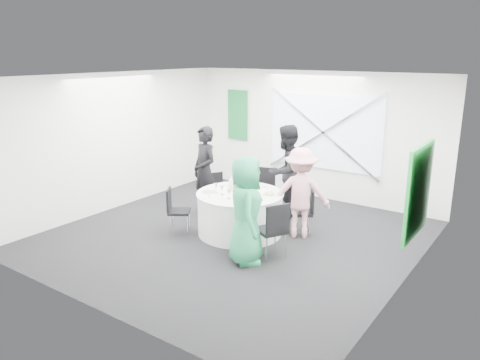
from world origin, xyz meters
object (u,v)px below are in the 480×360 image
Objects in this scene: chair_front_left at (175,207)px; person_man_back at (286,171)px; banquet_table at (240,213)px; person_woman_green at (246,210)px; clear_water_bottle at (231,186)px; chair_back_left at (216,190)px; chair_front_right at (274,226)px; chair_back_right at (306,209)px; chair_back at (264,187)px; person_woman_pink at (301,193)px; green_water_bottle at (253,187)px; person_man_back_left at (205,171)px.

person_man_back is (1.18, 1.93, 0.44)m from chair_front_left.
person_woman_green reaches higher than banquet_table.
chair_front_left is at bearing -142.47° from clear_water_bottle.
chair_front_right reaches higher than chair_back_left.
clear_water_bottle reaches higher than chair_back_right.
chair_back_left is at bearing 9.47° from person_woman_green.
chair_back is 1.42m from person_woman_pink.
person_man_back is 2.26m from person_woman_green.
green_water_bottle reaches higher than banquet_table.
chair_front_left is at bearing -147.47° from green_water_bottle.
clear_water_bottle is at bearing -160.31° from green_water_bottle.
banquet_table is 5.27× the size of clear_water_bottle.
chair_back_left is at bearing -91.19° from chair_front_right.
chair_back_right is at bearing -58.44° from chair_back_left.
chair_back_right is 2.22m from person_man_back_left.
person_man_back_left reaches higher than chair_back_right.
chair_back_left is at bearing 74.55° from person_man_back_left.
person_man_back is at bearing 73.99° from clear_water_bottle.
chair_back_left is 0.98× the size of chair_back_right.
person_man_back is 1.14× the size of person_woman_pink.
clear_water_bottle is at bearing -85.12° from chair_front_right.
chair_front_left is (0.07, -1.30, 0.01)m from chair_back_left.
banquet_table is 1.91× the size of chair_back_left.
chair_back is 1.37m from chair_back_right.
person_man_back reaches higher than green_water_bottle.
chair_back_right is 1.62m from person_woman_green.
person_woman_green is at bearing -132.72° from chair_front_left.
chair_front_left is 2.26m from person_woman_pink.
banquet_table is 0.97× the size of person_woman_pink.
person_woman_pink reaches higher than chair_front_right.
person_man_back_left reaches higher than clear_water_bottle.
person_man_back_left is at bearing 158.77° from banquet_table.
chair_back_left is 2.76× the size of clear_water_bottle.
person_woman_green reaches higher than green_water_bottle.
person_man_back_left is 1.05× the size of person_woman_green.
person_woman_green is at bearing -43.60° from clear_water_bottle.
green_water_bottle reaches higher than chair_front_right.
person_man_back reaches higher than chair_back_left.
person_man_back_left is at bearing 175.14° from chair_back_left.
banquet_table is at bearing -90.00° from chair_front_left.
person_woman_green is (1.80, -1.57, 0.37)m from chair_back_left.
person_woman_pink is at bearing 22.07° from person_man_back_left.
banquet_table is at bearing -0.00° from person_man_back_left.
chair_back is 0.57× the size of person_woman_pink.
green_water_bottle reaches higher than chair_back.
chair_front_left is 1.79m from person_woman_green.
person_woman_green is 5.82× the size of green_water_bottle.
chair_back is 0.52× the size of person_man_back_left.
chair_back_left is 2.03m from chair_back_right.
person_woman_green is 1.28m from clear_water_bottle.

